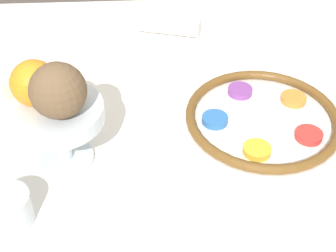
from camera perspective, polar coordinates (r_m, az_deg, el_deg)
The scene contains 9 objects.
dining_table at distance 1.31m, azimuth -0.85°, elevation -11.12°, with size 1.19×1.07×0.77m.
seder_plate at distance 1.01m, azimuth 11.45°, elevation 0.91°, with size 0.33×0.33×0.03m.
fruit_stand at distance 0.87m, azimuth -13.22°, elevation 0.74°, with size 0.17×0.17×0.13m.
orange_fruit at distance 0.85m, azimuth -15.98°, elevation 5.03°, with size 0.08×0.08×0.08m.
coconut at distance 0.81m, azimuth -13.27°, elevation 4.22°, with size 0.10×0.10×0.10m.
bread_plate at distance 1.14m, azimuth -15.65°, elevation 4.90°, with size 0.16×0.16×0.02m.
napkin_roll at distance 1.30m, azimuth 0.16°, elevation 12.21°, with size 0.17×0.09×0.05m.
cup_near at distance 0.84m, azimuth -18.88°, elevation -9.52°, with size 0.08×0.08×0.06m.
spoon at distance 1.35m, azimuth -0.42°, elevation 12.30°, with size 0.16×0.07×0.01m.
Camera 1 is at (0.03, 0.80, 1.42)m, focal length 50.00 mm.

